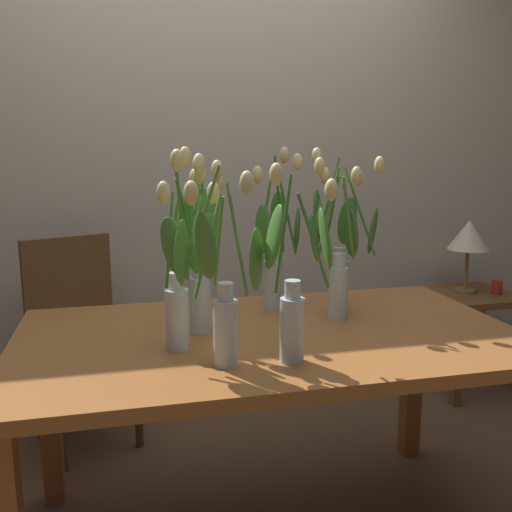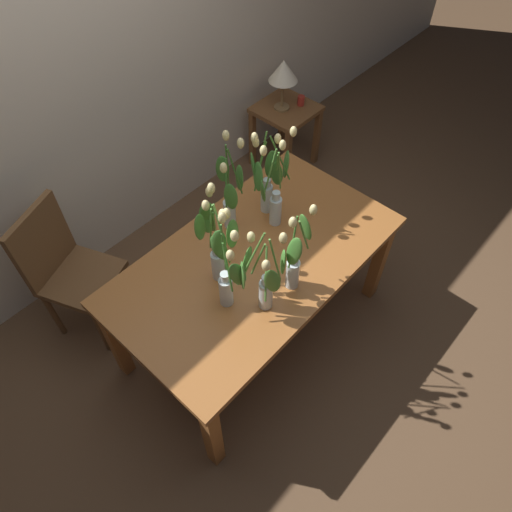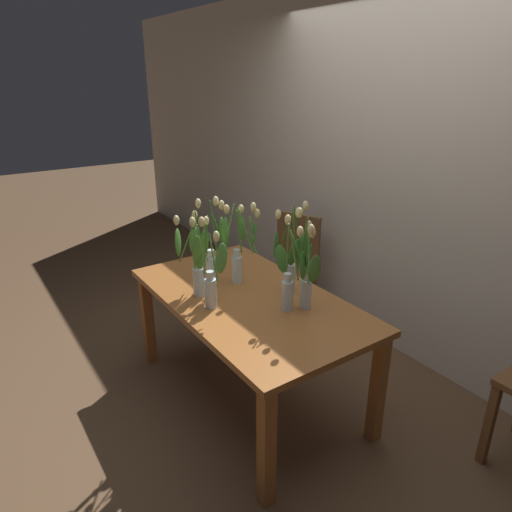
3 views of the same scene
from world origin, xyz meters
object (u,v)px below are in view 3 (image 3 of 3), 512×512
Objects in this scene: tulip_vase_0 at (292,277)px; tulip_vase_3 at (240,248)px; tulip_vase_4 at (210,279)px; dining_chair at (292,263)px; dining_table at (248,309)px; tulip_vase_1 at (196,260)px; tulip_vase_2 at (292,260)px; tulip_vase_5 at (213,253)px; tulip_vase_6 at (305,274)px.

tulip_vase_0 is 0.98× the size of tulip_vase_3.
tulip_vase_3 is (-0.48, -0.04, 0.04)m from tulip_vase_0.
tulip_vase_4 is 0.58× the size of dining_chair.
tulip_vase_1 is at bearing -130.61° from dining_table.
tulip_vase_2 is (0.30, 0.50, -0.02)m from tulip_vase_1.
dining_chair is at bearing 127.04° from dining_table.
tulip_vase_4 is (-0.28, -0.37, -0.01)m from tulip_vase_0.
tulip_vase_4 is 0.34m from tulip_vase_5.
tulip_vase_2 is at bearing 141.39° from tulip_vase_0.
tulip_vase_1 is 0.18m from tulip_vase_5.
tulip_vase_3 is at bearing 160.36° from dining_table.
dining_table is 2.77× the size of tulip_vase_1.
tulip_vase_4 is at bearing -58.47° from tulip_vase_3.
tulip_vase_1 is (-0.48, -0.35, 0.02)m from tulip_vase_0.
tulip_vase_6 is at bearing 24.48° from tulip_vase_5.
dining_table is 2.89× the size of tulip_vase_0.
dining_table is at bearing 90.08° from tulip_vase_4.
tulip_vase_0 is 0.47m from tulip_vase_4.
tulip_vase_0 is 0.48m from tulip_vase_3.
tulip_vase_6 is (0.03, 0.08, 0.01)m from tulip_vase_0.
tulip_vase_2 is at bearing 41.91° from tulip_vase_5.
tulip_vase_0 is at bearing -39.23° from dining_chair.
tulip_vase_6 is at bearing 70.88° from tulip_vase_0.
tulip_vase_2 is 1.07m from dining_chair.
tulip_vase_5 is (-0.57, -0.19, 0.01)m from tulip_vase_0.
tulip_vase_5 reaches higher than tulip_vase_3.
dining_table is at bearing -157.63° from tulip_vase_0.
tulip_vase_4 is at bearing -59.78° from dining_chair.
tulip_vase_1 is 0.67m from tulip_vase_6.
tulip_vase_2 is at bearing 32.59° from tulip_vase_3.
tulip_vase_5 is at bearing -164.57° from dining_table.
dining_chair is (-0.67, 1.14, -0.40)m from tulip_vase_4.
tulip_vase_0 is 1.02× the size of tulip_vase_4.
tulip_vase_1 is at bearing -143.73° from tulip_vase_0.
tulip_vase_0 is at bearing 18.88° from tulip_vase_5.
tulip_vase_0 is (0.28, 0.11, 0.29)m from dining_table.
tulip_vase_0 is at bearing -38.61° from tulip_vase_2.
tulip_vase_1 is at bearing -120.55° from tulip_vase_2.
tulip_vase_5 reaches higher than dining_chair.
tulip_vase_6 is (0.51, 0.12, -0.03)m from tulip_vase_3.
tulip_vase_4 is (0.00, -0.26, 0.28)m from dining_table.
dining_chair is (-0.76, 0.62, -0.43)m from tulip_vase_2.
tulip_vase_3 is at bearing -60.33° from dining_chair.
tulip_vase_5 reaches higher than tulip_vase_0.
tulip_vase_4 is 1.38m from dining_chair.
tulip_vase_6 is at bearing 56.20° from tulip_vase_4.
tulip_vase_6 reaches higher than dining_chair.
tulip_vase_2 is at bearing 80.24° from tulip_vase_4.
dining_chair is (-0.38, 0.96, -0.43)m from tulip_vase_5.
tulip_vase_3 is (-0.30, -0.19, 0.03)m from tulip_vase_2.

